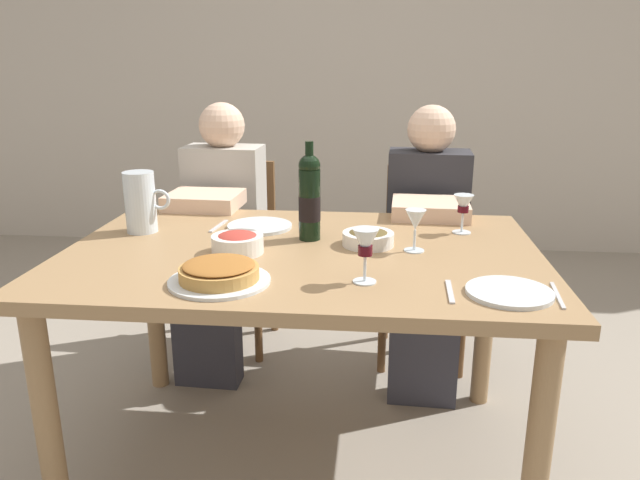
% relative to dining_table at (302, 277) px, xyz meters
% --- Properties ---
extents(ground_plane, '(8.00, 8.00, 0.00)m').
position_rel_dining_table_xyz_m(ground_plane, '(0.00, 0.00, -0.67)').
color(ground_plane, gray).
extents(back_wall, '(8.00, 0.10, 2.80)m').
position_rel_dining_table_xyz_m(back_wall, '(0.00, 2.56, 0.73)').
color(back_wall, beige).
rests_on(back_wall, ground).
extents(dining_table, '(1.50, 1.00, 0.76)m').
position_rel_dining_table_xyz_m(dining_table, '(0.00, 0.00, 0.00)').
color(dining_table, '#9E7A51').
rests_on(dining_table, ground).
extents(wine_bottle, '(0.07, 0.07, 0.33)m').
position_rel_dining_table_xyz_m(wine_bottle, '(0.01, 0.12, 0.24)').
color(wine_bottle, black).
rests_on(wine_bottle, dining_table).
extents(water_pitcher, '(0.16, 0.11, 0.21)m').
position_rel_dining_table_xyz_m(water_pitcher, '(-0.58, 0.15, 0.19)').
color(water_pitcher, silver).
rests_on(water_pitcher, dining_table).
extents(baked_tart, '(0.28, 0.28, 0.06)m').
position_rel_dining_table_xyz_m(baked_tart, '(-0.18, -0.32, 0.12)').
color(baked_tart, silver).
rests_on(baked_tart, dining_table).
extents(salad_bowl, '(0.16, 0.16, 0.07)m').
position_rel_dining_table_xyz_m(salad_bowl, '(-0.19, -0.05, 0.13)').
color(salad_bowl, white).
rests_on(salad_bowl, dining_table).
extents(olive_bowl, '(0.17, 0.17, 0.05)m').
position_rel_dining_table_xyz_m(olive_bowl, '(0.21, 0.06, 0.12)').
color(olive_bowl, white).
rests_on(olive_bowl, dining_table).
extents(wine_glass_left_diner, '(0.07, 0.07, 0.14)m').
position_rel_dining_table_xyz_m(wine_glass_left_diner, '(0.53, 0.24, 0.19)').
color(wine_glass_left_diner, silver).
rests_on(wine_glass_left_diner, dining_table).
extents(wine_glass_right_diner, '(0.07, 0.07, 0.15)m').
position_rel_dining_table_xyz_m(wine_glass_right_diner, '(0.21, -0.27, 0.20)').
color(wine_glass_right_diner, silver).
rests_on(wine_glass_right_diner, dining_table).
extents(wine_glass_centre, '(0.06, 0.06, 0.13)m').
position_rel_dining_table_xyz_m(wine_glass_centre, '(0.35, 0.02, 0.19)').
color(wine_glass_centre, silver).
rests_on(wine_glass_centre, dining_table).
extents(dinner_plate_left_setting, '(0.23, 0.23, 0.01)m').
position_rel_dining_table_xyz_m(dinner_plate_left_setting, '(-0.18, 0.24, 0.10)').
color(dinner_plate_left_setting, silver).
rests_on(dinner_plate_left_setting, dining_table).
extents(dinner_plate_right_setting, '(0.22, 0.22, 0.01)m').
position_rel_dining_table_xyz_m(dinner_plate_right_setting, '(0.58, -0.33, 0.10)').
color(dinner_plate_right_setting, silver).
rests_on(dinner_plate_right_setting, dining_table).
extents(fork_left_setting, '(0.03, 0.16, 0.00)m').
position_rel_dining_table_xyz_m(fork_left_setting, '(-0.33, 0.24, 0.09)').
color(fork_left_setting, silver).
rests_on(fork_left_setting, dining_table).
extents(knife_left_setting, '(0.04, 0.18, 0.00)m').
position_rel_dining_table_xyz_m(knife_left_setting, '(-0.03, 0.24, 0.09)').
color(knife_left_setting, silver).
rests_on(knife_left_setting, dining_table).
extents(knife_right_setting, '(0.03, 0.18, 0.00)m').
position_rel_dining_table_xyz_m(knife_right_setting, '(0.70, -0.33, 0.09)').
color(knife_right_setting, silver).
rests_on(knife_right_setting, dining_table).
extents(spoon_right_setting, '(0.02, 0.16, 0.00)m').
position_rel_dining_table_xyz_m(spoon_right_setting, '(0.43, -0.33, 0.09)').
color(spoon_right_setting, silver).
rests_on(spoon_right_setting, dining_table).
extents(chair_left, '(0.42, 0.42, 0.87)m').
position_rel_dining_table_xyz_m(chair_left, '(-0.45, 0.92, -0.17)').
color(chair_left, brown).
rests_on(chair_left, ground).
extents(diner_left, '(0.35, 0.51, 1.16)m').
position_rel_dining_table_xyz_m(diner_left, '(-0.46, 0.68, -0.05)').
color(diner_left, '#B7B2A8').
rests_on(diner_left, ground).
extents(chair_right, '(0.42, 0.42, 0.87)m').
position_rel_dining_table_xyz_m(chair_right, '(0.45, 0.86, -0.17)').
color(chair_right, brown).
rests_on(chair_right, ground).
extents(diner_right, '(0.35, 0.51, 1.16)m').
position_rel_dining_table_xyz_m(diner_right, '(0.44, 0.63, -0.05)').
color(diner_right, '#2D2D33').
rests_on(diner_right, ground).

